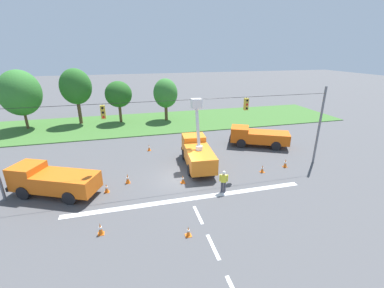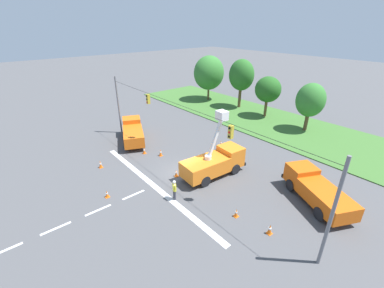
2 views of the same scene
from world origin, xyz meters
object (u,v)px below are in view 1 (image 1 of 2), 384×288
(tree_west, at_px, (76,87))
(traffic_cone_far_left, at_px, (128,179))
(traffic_cone_foreground_right, at_px, (285,163))
(traffic_cone_lane_edge_b, at_px, (188,231))
(traffic_cone_near_bucket, at_px, (100,229))
(utility_truck_bucket_lift, at_px, (197,152))
(traffic_cone_mid_left, at_px, (149,148))
(road_worker, at_px, (224,180))
(traffic_cone_foreground_left, at_px, (262,169))
(tree_far_west, at_px, (20,93))
(tree_east, at_px, (165,93))
(tree_centre, at_px, (118,94))
(utility_truck_support_far, at_px, (258,136))
(traffic_cone_lane_edge_a, at_px, (106,188))
(utility_truck_support_near, at_px, (52,180))
(traffic_cone_mid_right, at_px, (183,179))

(tree_west, relative_size, traffic_cone_far_left, 9.82)
(traffic_cone_foreground_right, bearing_deg, traffic_cone_lane_edge_b, -148.07)
(traffic_cone_near_bucket, xyz_separation_m, traffic_cone_lane_edge_b, (4.93, -1.45, -0.07))
(utility_truck_bucket_lift, height_order, traffic_cone_lane_edge_b, utility_truck_bucket_lift)
(traffic_cone_mid_left, bearing_deg, road_worker, -65.32)
(traffic_cone_foreground_left, xyz_separation_m, traffic_cone_foreground_right, (2.58, 0.44, 0.06))
(tree_far_west, height_order, traffic_cone_near_bucket, tree_far_west)
(traffic_cone_foreground_left, xyz_separation_m, traffic_cone_near_bucket, (-13.22, -4.89, 0.04))
(traffic_cone_far_left, bearing_deg, tree_east, 71.54)
(road_worker, bearing_deg, tree_centre, 108.47)
(traffic_cone_near_bucket, xyz_separation_m, traffic_cone_far_left, (1.69, 5.90, 0.02))
(tree_east, xyz_separation_m, traffic_cone_near_bucket, (-7.90, -24.48, -3.72))
(tree_far_west, relative_size, utility_truck_bucket_lift, 1.22)
(utility_truck_support_far, relative_size, traffic_cone_lane_edge_a, 9.31)
(road_worker, xyz_separation_m, traffic_cone_far_left, (-6.98, 3.26, -0.60))
(utility_truck_support_far, xyz_separation_m, traffic_cone_near_bucket, (-15.97, -11.05, -0.74))
(utility_truck_support_far, relative_size, traffic_cone_far_left, 8.50)
(utility_truck_support_far, bearing_deg, road_worker, -130.94)
(traffic_cone_foreground_left, distance_m, traffic_cone_lane_edge_a, 13.12)
(tree_west, bearing_deg, traffic_cone_lane_edge_b, -70.97)
(utility_truck_bucket_lift, relative_size, utility_truck_support_near, 0.95)
(utility_truck_support_far, distance_m, traffic_cone_foreground_left, 6.79)
(traffic_cone_foreground_right, xyz_separation_m, traffic_cone_near_bucket, (-15.80, -5.33, -0.02))
(tree_east, relative_size, road_worker, 3.53)
(traffic_cone_mid_right, distance_m, traffic_cone_far_left, 4.47)
(traffic_cone_mid_left, relative_size, traffic_cone_mid_right, 0.98)
(tree_far_west, relative_size, tree_centre, 1.30)
(tree_centre, bearing_deg, traffic_cone_foreground_right, -53.40)
(traffic_cone_mid_right, bearing_deg, utility_truck_bucket_lift, 55.11)
(traffic_cone_lane_edge_b, bearing_deg, tree_centre, 98.02)
(road_worker, relative_size, traffic_cone_mid_left, 2.58)
(tree_west, relative_size, tree_east, 1.25)
(traffic_cone_foreground_left, relative_size, traffic_cone_far_left, 0.86)
(tree_west, bearing_deg, traffic_cone_near_bucket, -80.25)
(tree_east, distance_m, utility_truck_support_near, 22.37)
(traffic_cone_mid_left, bearing_deg, traffic_cone_foreground_left, -40.22)
(tree_centre, xyz_separation_m, traffic_cone_lane_edge_a, (-1.10, -20.15, -3.79))
(utility_truck_support_far, height_order, traffic_cone_foreground_right, utility_truck_support_far)
(traffic_cone_foreground_left, xyz_separation_m, traffic_cone_lane_edge_a, (-13.11, -0.05, 0.02))
(utility_truck_bucket_lift, bearing_deg, traffic_cone_mid_right, -124.89)
(traffic_cone_mid_left, bearing_deg, utility_truck_bucket_lift, -51.05)
(utility_truck_support_far, bearing_deg, traffic_cone_mid_right, -147.77)
(tree_west, xyz_separation_m, tree_east, (12.30, -1.11, -1.23))
(utility_truck_support_near, height_order, utility_truck_support_far, utility_truck_support_near)
(tree_east, bearing_deg, traffic_cone_far_left, -108.46)
(traffic_cone_mid_right, bearing_deg, traffic_cone_near_bucket, -141.55)
(tree_west, relative_size, tree_centre, 1.30)
(tree_west, relative_size, traffic_cone_mid_right, 11.17)
(tree_east, distance_m, traffic_cone_far_left, 19.94)
(traffic_cone_lane_edge_a, distance_m, traffic_cone_lane_edge_b, 7.92)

